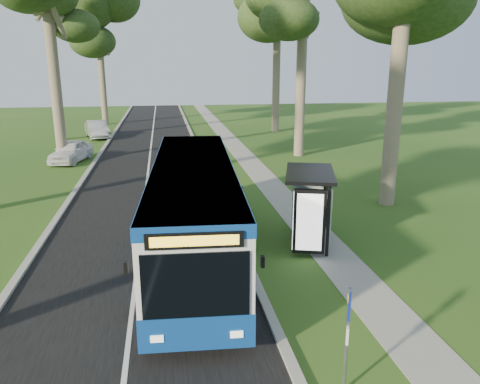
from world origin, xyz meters
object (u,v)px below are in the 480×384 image
Objects in this scene: car_silver at (97,129)px; car_white at (71,151)px; bus_stop_sign at (348,328)px; bus_shelter at (317,196)px; bus at (194,209)px; litter_bin at (236,198)px.

car_white is at bearing -107.67° from car_silver.
car_silver is at bearing 126.16° from bus_stop_sign.
bus_shelter is at bearing 97.70° from bus_stop_sign.
bus is 5.52m from litter_bin.
car_white is (-9.33, 24.07, -0.69)m from bus_stop_sign.
bus_stop_sign is 7.65m from bus_shelter.
car_white is at bearing 140.16° from bus_shelter.
car_white is at bearing 115.76° from bus.
bus_shelter reaches higher than car_silver.
car_white is at bearing 132.75° from bus_stop_sign.
litter_bin is at bearing 112.71° from bus_stop_sign.
bus_shelter is at bearing 6.26° from bus.
bus is at bearing 130.13° from bus_stop_sign.
bus is at bearing -113.78° from litter_bin.
bus is 2.90× the size of car_white.
litter_bin is 0.25× the size of car_white.
car_white is (-9.09, 11.92, 0.19)m from litter_bin.
bus_stop_sign is 0.50× the size of car_silver.
bus_stop_sign reaches higher than car_white.
litter_bin is 23.95m from car_silver.
bus_stop_sign is at bearing -54.54° from car_white.
bus_shelter is at bearing -66.34° from litter_bin.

